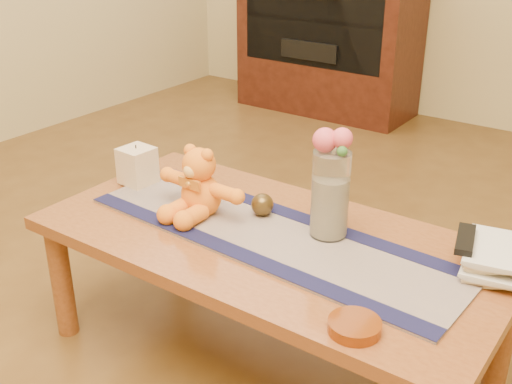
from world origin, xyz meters
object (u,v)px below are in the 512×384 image
Objects in this scene: teddy_bear at (201,182)px; bronze_ball at (262,205)px; tv_remote at (465,239)px; amber_dish at (354,326)px; pillar_candle at (137,165)px; glass_vase at (330,194)px; book_bottom at (462,261)px.

teddy_bear is 0.21m from bronze_ball.
tv_remote is 1.28× the size of amber_dish.
pillar_candle is 0.50m from bronze_ball.
teddy_bear is at bearing 177.47° from tv_remote.
tv_remote is (0.61, 0.07, 0.04)m from bronze_ball.
teddy_bear reaches higher than amber_dish.
pillar_candle is at bearing 162.82° from amber_dish.
glass_vase is 3.67× the size of bronze_ball.
teddy_bear is 0.73m from amber_dish.
bronze_ball is (-0.23, -0.01, -0.09)m from glass_vase.
tv_remote is (0.78, 0.16, -0.03)m from teddy_bear.
bronze_ball is at bearing 170.13° from book_bottom.
pillar_candle reaches higher than amber_dish.
teddy_bear is 1.19× the size of glass_vase.
teddy_bear is at bearing -8.56° from pillar_candle.
bronze_ball is (0.50, 0.04, -0.03)m from pillar_candle.
pillar_candle is at bearing 169.02° from book_bottom.
book_bottom is 1.39× the size of tv_remote.
tv_remote is at bearing 5.84° from pillar_candle.
book_bottom is 0.08m from tv_remote.
glass_vase is at bearing 127.09° from amber_dish.
pillar_candle is 1.12m from tv_remote.
glass_vase reaches higher than pillar_candle.
amber_dish is (1.01, -0.31, -0.06)m from pillar_candle.
teddy_bear is at bearing 158.86° from amber_dish.
tv_remote reaches higher than book_bottom.
glass_vase is at bearing 174.95° from tv_remote.
pillar_candle is at bearing -175.02° from bronze_ball.
teddy_bear is 0.80m from book_bottom.
book_bottom is 1.78× the size of amber_dish.
pillar_candle is 1.05m from amber_dish.
tv_remote is at bearing 75.99° from amber_dish.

